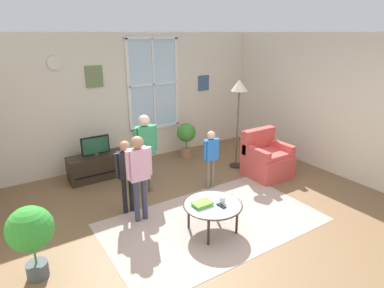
{
  "coord_description": "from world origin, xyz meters",
  "views": [
    {
      "loc": [
        -2.64,
        -3.17,
        2.63
      ],
      "look_at": [
        -0.26,
        0.49,
        1.14
      ],
      "focal_mm": 30.57,
      "sensor_mm": 36.0,
      "label": 1
    }
  ],
  "objects_px": {
    "coffee_table": "(213,206)",
    "potted_plant_corner": "(31,232)",
    "person_green_shirt": "(145,145)",
    "cup": "(222,200)",
    "remote_near_books": "(221,206)",
    "book_stack": "(202,204)",
    "floor_lamp": "(239,94)",
    "tv_stand": "(97,167)",
    "person_black_shirt": "(126,169)",
    "person_blue_shirt": "(211,153)",
    "person_pink_shirt": "(139,169)",
    "armchair": "(266,159)",
    "television": "(95,145)",
    "potted_plant_by_window": "(186,136)"
  },
  "relations": [
    {
      "from": "coffee_table",
      "to": "potted_plant_corner",
      "type": "distance_m",
      "value": 2.23
    },
    {
      "from": "person_green_shirt",
      "to": "coffee_table",
      "type": "bearing_deg",
      "value": -81.03
    },
    {
      "from": "cup",
      "to": "remote_near_books",
      "type": "bearing_deg",
      "value": -140.09
    },
    {
      "from": "book_stack",
      "to": "floor_lamp",
      "type": "distance_m",
      "value": 2.69
    },
    {
      "from": "cup",
      "to": "person_green_shirt",
      "type": "xyz_separation_m",
      "value": [
        -0.37,
        1.62,
        0.39
      ]
    },
    {
      "from": "coffee_table",
      "to": "cup",
      "type": "height_order",
      "value": "cup"
    },
    {
      "from": "tv_stand",
      "to": "person_black_shirt",
      "type": "distance_m",
      "value": 1.56
    },
    {
      "from": "tv_stand",
      "to": "potted_plant_corner",
      "type": "bearing_deg",
      "value": -122.2
    },
    {
      "from": "person_blue_shirt",
      "to": "floor_lamp",
      "type": "height_order",
      "value": "floor_lamp"
    },
    {
      "from": "book_stack",
      "to": "person_blue_shirt",
      "type": "bearing_deg",
      "value": 49.15
    },
    {
      "from": "tv_stand",
      "to": "person_blue_shirt",
      "type": "height_order",
      "value": "person_blue_shirt"
    },
    {
      "from": "person_pink_shirt",
      "to": "person_blue_shirt",
      "type": "bearing_deg",
      "value": 11.41
    },
    {
      "from": "armchair",
      "to": "potted_plant_corner",
      "type": "distance_m",
      "value": 4.23
    },
    {
      "from": "remote_near_books",
      "to": "person_pink_shirt",
      "type": "height_order",
      "value": "person_pink_shirt"
    },
    {
      "from": "book_stack",
      "to": "tv_stand",
      "type": "bearing_deg",
      "value": 104.25
    },
    {
      "from": "floor_lamp",
      "to": "person_black_shirt",
      "type": "bearing_deg",
      "value": -169.0
    },
    {
      "from": "television",
      "to": "armchair",
      "type": "distance_m",
      "value": 3.23
    },
    {
      "from": "person_blue_shirt",
      "to": "television",
      "type": "bearing_deg",
      "value": 135.82
    },
    {
      "from": "book_stack",
      "to": "person_green_shirt",
      "type": "distance_m",
      "value": 1.57
    },
    {
      "from": "floor_lamp",
      "to": "person_pink_shirt",
      "type": "bearing_deg",
      "value": -161.99
    },
    {
      "from": "television",
      "to": "person_black_shirt",
      "type": "xyz_separation_m",
      "value": [
        0.01,
        -1.48,
        0.07
      ]
    },
    {
      "from": "tv_stand",
      "to": "book_stack",
      "type": "height_order",
      "value": "book_stack"
    },
    {
      "from": "television",
      "to": "person_green_shirt",
      "type": "distance_m",
      "value": 1.17
    },
    {
      "from": "coffee_table",
      "to": "cup",
      "type": "xyz_separation_m",
      "value": [
        0.12,
        -0.06,
        0.07
      ]
    },
    {
      "from": "book_stack",
      "to": "floor_lamp",
      "type": "relative_size",
      "value": 0.15
    },
    {
      "from": "television",
      "to": "potted_plant_corner",
      "type": "height_order",
      "value": "potted_plant_corner"
    },
    {
      "from": "armchair",
      "to": "person_pink_shirt",
      "type": "height_order",
      "value": "person_pink_shirt"
    },
    {
      "from": "tv_stand",
      "to": "cup",
      "type": "relative_size",
      "value": 10.23
    },
    {
      "from": "cup",
      "to": "person_pink_shirt",
      "type": "height_order",
      "value": "person_pink_shirt"
    },
    {
      "from": "remote_near_books",
      "to": "person_black_shirt",
      "type": "bearing_deg",
      "value": 124.35
    },
    {
      "from": "person_pink_shirt",
      "to": "armchair",
      "type": "bearing_deg",
      "value": 3.49
    },
    {
      "from": "television",
      "to": "remote_near_books",
      "type": "height_order",
      "value": "television"
    },
    {
      "from": "armchair",
      "to": "potted_plant_by_window",
      "type": "xyz_separation_m",
      "value": [
        -0.77,
        1.66,
        0.17
      ]
    },
    {
      "from": "person_green_shirt",
      "to": "floor_lamp",
      "type": "height_order",
      "value": "floor_lamp"
    },
    {
      "from": "person_green_shirt",
      "to": "book_stack",
      "type": "bearing_deg",
      "value": -85.94
    },
    {
      "from": "person_black_shirt",
      "to": "person_blue_shirt",
      "type": "distance_m",
      "value": 1.54
    },
    {
      "from": "television",
      "to": "floor_lamp",
      "type": "relative_size",
      "value": 0.29
    },
    {
      "from": "coffee_table",
      "to": "remote_near_books",
      "type": "relative_size",
      "value": 5.85
    },
    {
      "from": "tv_stand",
      "to": "television",
      "type": "xyz_separation_m",
      "value": [
        0.0,
        -0.0,
        0.42
      ]
    },
    {
      "from": "armchair",
      "to": "potted_plant_by_window",
      "type": "relative_size",
      "value": 1.12
    },
    {
      "from": "book_stack",
      "to": "potted_plant_corner",
      "type": "height_order",
      "value": "potted_plant_corner"
    },
    {
      "from": "tv_stand",
      "to": "coffee_table",
      "type": "distance_m",
      "value": 2.71
    },
    {
      "from": "coffee_table",
      "to": "person_pink_shirt",
      "type": "bearing_deg",
      "value": 132.09
    },
    {
      "from": "person_pink_shirt",
      "to": "book_stack",
      "type": "bearing_deg",
      "value": -52.17
    },
    {
      "from": "person_blue_shirt",
      "to": "potted_plant_by_window",
      "type": "xyz_separation_m",
      "value": [
        0.45,
        1.52,
        -0.16
      ]
    },
    {
      "from": "tv_stand",
      "to": "television",
      "type": "distance_m",
      "value": 0.42
    },
    {
      "from": "remote_near_books",
      "to": "person_blue_shirt",
      "type": "height_order",
      "value": "person_blue_shirt"
    },
    {
      "from": "person_black_shirt",
      "to": "potted_plant_corner",
      "type": "xyz_separation_m",
      "value": [
        -1.42,
        -0.77,
        -0.14
      ]
    },
    {
      "from": "remote_near_books",
      "to": "cup",
      "type": "bearing_deg",
      "value": 39.91
    },
    {
      "from": "potted_plant_corner",
      "to": "cup",
      "type": "bearing_deg",
      "value": -9.77
    }
  ]
}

